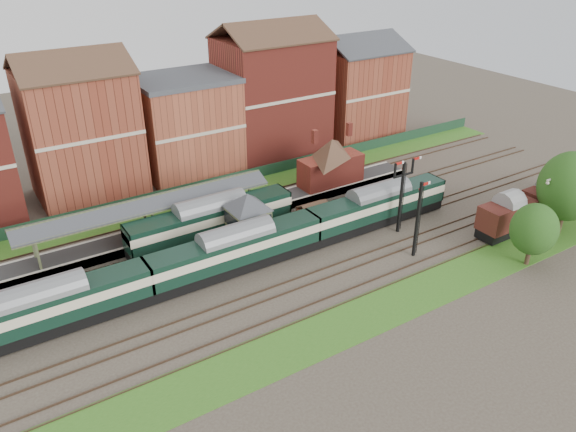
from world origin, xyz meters
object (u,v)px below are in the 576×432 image
signal_box (248,219)px  goods_van_a (549,200)px  dmu_train (237,249)px  platform_railcar (211,220)px  semaphore_bracket (402,192)px

signal_box → goods_van_a: signal_box is taller
dmu_train → goods_van_a: size_ratio=7.97×
dmu_train → goods_van_a: 35.35m
signal_box → platform_railcar: 4.21m
semaphore_bracket → platform_railcar: (-17.60, 9.00, -2.23)m
semaphore_bracket → platform_railcar: size_ratio=0.46×
signal_box → dmu_train: signal_box is taller
semaphore_bracket → goods_van_a: bearing=-22.0°
signal_box → semaphore_bracket: semaphore_bracket is taller
dmu_train → platform_railcar: size_ratio=2.91×
dmu_train → goods_van_a: bearing=-14.7°
signal_box → platform_railcar: size_ratio=0.34×
dmu_train → semaphore_bracket: bearing=-7.9°
signal_box → dmu_train: 4.54m
signal_box → platform_railcar: (-2.56, 3.25, -0.79)m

